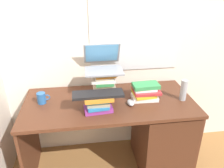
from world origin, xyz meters
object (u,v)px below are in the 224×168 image
Objects in this scene: desk at (150,131)px; book_stack_keyboard_riser at (98,102)px; book_stack_side at (145,92)px; mug at (42,98)px; keyboard at (98,94)px; water_bottle at (184,90)px; laptop at (103,63)px; computer_mouse at (131,103)px; book_stack_tall at (104,84)px.

book_stack_keyboard_riser is at bearing -167.75° from desk.
desk is 0.43m from book_stack_side.
keyboard is at bearing -21.32° from mug.
mug is at bearing 174.79° from water_bottle.
mug is (-0.56, -0.13, -0.25)m from laptop.
book_stack_keyboard_riser is 0.97× the size of book_stack_side.
water_bottle reaches higher than desk.
computer_mouse is 0.53× the size of water_bottle.
keyboard reaches higher than computer_mouse.
laptop reaches higher than book_stack_keyboard_riser.
water_bottle is at bearing -5.21° from mug.
keyboard is (-0.08, -0.25, 0.04)m from book_stack_tall.
computer_mouse is at bearing -51.32° from laptop.
water_bottle is (0.70, -0.25, -0.20)m from laptop.
water_bottle is at bearing -19.42° from laptop.
water_bottle is at bearing 5.19° from keyboard.
book_stack_tall reaches higher than computer_mouse.
book_stack_keyboard_riser is at bearing -108.05° from book_stack_tall.
book_stack_tall reaches higher than mug.
keyboard is at bearing -167.53° from desk.
laptop reaches higher than book_stack_side.
laptop is at bearing 160.58° from water_bottle.
book_stack_keyboard_riser is 2.38× the size of computer_mouse.
keyboard is 0.32m from computer_mouse.
book_stack_tall is 0.30m from computer_mouse.
laptop is at bearing 13.19° from mug.
book_stack_tall is 0.99× the size of book_stack_keyboard_riser.
book_stack_side reaches higher than computer_mouse.
book_stack_side is 0.47m from laptop.
water_bottle reaches higher than keyboard.
book_stack_keyboard_riser is at bearing -169.44° from computer_mouse.
laptop is 0.82× the size of keyboard.
book_stack_tall is at bearing -87.40° from laptop.
keyboard is 2.15× the size of water_bottle.
keyboard is at bearing -103.29° from laptop.
book_stack_keyboard_riser is 0.30m from computer_mouse.
keyboard is 4.04× the size of computer_mouse.
laptop is 0.77m from water_bottle.
desk is 14.81× the size of computer_mouse.
book_stack_tall is 0.27m from book_stack_keyboard_riser.
computer_mouse is at bearing -165.54° from desk.
book_stack_side is 2.22× the size of mug.
keyboard is 0.78m from water_bottle.
mug is at bearing 158.77° from book_stack_keyboard_riser.
book_stack_side is at bearing 17.54° from keyboard.
keyboard reaches higher than book_stack_keyboard_riser.
keyboard is 0.53m from mug.
water_bottle is (0.49, 0.02, 0.08)m from computer_mouse.
laptop reaches higher than book_stack_tall.
computer_mouse is at bearing -177.77° from water_bottle.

